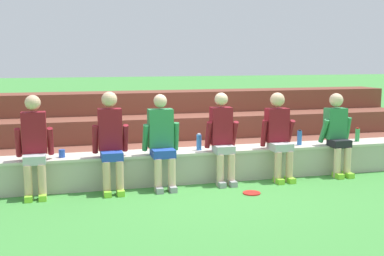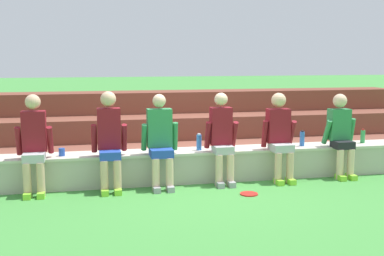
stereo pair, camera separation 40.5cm
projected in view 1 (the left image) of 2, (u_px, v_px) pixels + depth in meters
name	position (u px, v px, depth m)	size (l,w,h in m)	color
ground_plane	(203.00, 184.00, 7.43)	(80.00, 80.00, 0.00)	#428E3D
stone_seating_wall	(199.00, 164.00, 7.63)	(7.31, 0.54, 0.48)	#B7AF9E
brick_bleachers	(172.00, 132.00, 9.39)	(9.44, 2.28, 1.23)	brown
person_far_left	(34.00, 143.00, 6.71)	(0.51, 0.55, 1.40)	#DBAD89
person_left_of_center	(111.00, 139.00, 6.94)	(0.51, 0.56, 1.43)	#DBAD89
person_center	(162.00, 139.00, 7.13)	(0.54, 0.55, 1.38)	beige
person_right_of_center	(222.00, 136.00, 7.39)	(0.50, 0.50, 1.38)	beige
person_far_right	(279.00, 133.00, 7.62)	(0.53, 0.55, 1.37)	#DBAD89
person_rightmost_edge	(337.00, 132.00, 7.92)	(0.51, 0.52, 1.33)	beige
water_bottle_mid_right	(357.00, 135.00, 8.34)	(0.07, 0.07, 0.24)	green
water_bottle_center_gap	(199.00, 142.00, 7.56)	(0.08, 0.08, 0.26)	blue
water_bottle_near_right	(300.00, 138.00, 8.00)	(0.08, 0.08, 0.25)	blue
plastic_cup_left_end	(62.00, 153.00, 7.01)	(0.09, 0.09, 0.11)	blue
frisbee	(252.00, 193.00, 6.90)	(0.25, 0.25, 0.02)	red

